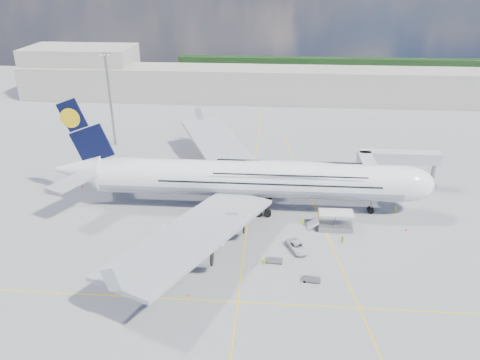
# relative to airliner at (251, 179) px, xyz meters

# --- Properties ---
(ground) EXTENTS (300.00, 300.00, 0.00)m
(ground) POSITION_rel_airliner_xyz_m (-0.26, -10.00, -6.87)
(ground) COLOR gray
(ground) RESTS_ON ground
(taxi_line_main) EXTENTS (0.25, 220.00, 0.01)m
(taxi_line_main) POSITION_rel_airliner_xyz_m (-0.26, -10.00, -6.86)
(taxi_line_main) COLOR yellow
(taxi_line_main) RESTS_ON ground
(taxi_line_cross) EXTENTS (120.00, 0.25, 0.01)m
(taxi_line_cross) POSITION_rel_airliner_xyz_m (-0.26, -30.00, -6.86)
(taxi_line_cross) COLOR yellow
(taxi_line_cross) RESTS_ON ground
(taxi_line_diag) EXTENTS (14.16, 99.06, 0.01)m
(taxi_line_diag) POSITION_rel_airliner_xyz_m (13.74, -0.00, -6.86)
(taxi_line_diag) COLOR yellow
(taxi_line_diag) RESTS_ON ground
(airliner) EXTENTS (77.26, 79.15, 23.71)m
(airliner) POSITION_rel_airliner_xyz_m (0.00, 0.00, 0.00)
(airliner) COLOR white
(airliner) RESTS_ON ground
(jet_bridge) EXTENTS (18.80, 12.10, 8.50)m
(jet_bridge) POSITION_rel_airliner_xyz_m (29.55, 10.94, -0.02)
(jet_bridge) COLOR #B7B7BC
(jet_bridge) RESTS_ON ground
(cargo_loader) EXTENTS (8.53, 3.20, 3.67)m
(cargo_loader) POSITION_rel_airliner_xyz_m (16.56, -7.11, -5.62)
(cargo_loader) COLOR silver
(cargo_loader) RESTS_ON ground
(light_mast) EXTENTS (3.00, 0.70, 25.50)m
(light_mast) POSITION_rel_airliner_xyz_m (-40.26, 35.00, 6.34)
(light_mast) COLOR gray
(light_mast) RESTS_ON ground
(terminal) EXTENTS (180.00, 16.00, 12.00)m
(terminal) POSITION_rel_airliner_xyz_m (-0.26, 85.00, -0.87)
(terminal) COLOR #B2AD9E
(terminal) RESTS_ON ground
(hangar) EXTENTS (40.00, 22.00, 18.00)m
(hangar) POSITION_rel_airliner_xyz_m (-70.26, 90.00, 2.13)
(hangar) COLOR #B2AD9E
(hangar) RESTS_ON ground
(tree_line) EXTENTS (160.00, 6.00, 8.00)m
(tree_line) POSITION_rel_airliner_xyz_m (39.74, 130.00, -2.87)
(tree_line) COLOR #193814
(tree_line) RESTS_ON ground
(dolly_row_a) EXTENTS (3.55, 2.23, 0.49)m
(dolly_row_a) POSITION_rel_airliner_xyz_m (-13.49, -12.92, -6.49)
(dolly_row_a) COLOR gray
(dolly_row_a) RESTS_ON ground
(dolly_row_b) EXTENTS (3.40, 2.02, 2.06)m
(dolly_row_b) POSITION_rel_airliner_xyz_m (-14.72, -15.15, -5.76)
(dolly_row_b) COLOR gray
(dolly_row_b) RESTS_ON ground
(dolly_row_c) EXTENTS (3.17, 2.06, 1.86)m
(dolly_row_c) POSITION_rel_airliner_xyz_m (-11.03, -14.98, -5.87)
(dolly_row_c) COLOR gray
(dolly_row_c) RESTS_ON ground
(dolly_back) EXTENTS (2.74, 1.60, 1.67)m
(dolly_back) POSITION_rel_airliner_xyz_m (-15.17, -11.49, -5.97)
(dolly_back) COLOR gray
(dolly_back) RESTS_ON ground
(dolly_nose_far) EXTENTS (3.13, 2.02, 0.43)m
(dolly_nose_far) POSITION_rel_airliner_xyz_m (11.21, -23.90, -6.54)
(dolly_nose_far) COLOR gray
(dolly_nose_far) RESTS_ON ground
(dolly_nose_near) EXTENTS (3.18, 1.92, 0.44)m
(dolly_nose_near) POSITION_rel_airliner_xyz_m (5.04, -19.05, -6.53)
(dolly_nose_near) COLOR gray
(dolly_nose_near) RESTS_ON ground
(baggage_tug) EXTENTS (3.07, 1.83, 1.80)m
(baggage_tug) POSITION_rel_airliner_xyz_m (-5.47, -14.26, -6.07)
(baggage_tug) COLOR white
(baggage_tug) RESTS_ON ground
(catering_truck_inner) EXTENTS (7.48, 3.65, 4.29)m
(catering_truck_inner) POSITION_rel_airliner_xyz_m (-7.80, 22.98, -4.84)
(catering_truck_inner) COLOR gray
(catering_truck_inner) RESTS_ON ground
(catering_truck_outer) EXTENTS (6.62, 5.25, 3.64)m
(catering_truck_outer) POSITION_rel_airliner_xyz_m (-13.29, 34.11, -5.18)
(catering_truck_outer) COLOR gray
(catering_truck_outer) RESTS_ON ground
(service_van) EXTENTS (4.39, 5.88, 1.48)m
(service_van) POSITION_rel_airliner_xyz_m (9.19, -15.14, -6.13)
(service_van) COLOR silver
(service_van) RESTS_ON ground
(crew_nose) EXTENTS (0.70, 0.75, 1.73)m
(crew_nose) POSITION_rel_airliner_xyz_m (29.83, 0.21, -6.01)
(crew_nose) COLOR #D9FF1A
(crew_nose) RESTS_ON ground
(crew_loader) EXTENTS (1.02, 0.98, 1.65)m
(crew_loader) POSITION_rel_airliner_xyz_m (17.51, -12.35, -6.04)
(crew_loader) COLOR #ABE418
(crew_loader) RESTS_ON ground
(crew_wing) EXTENTS (0.92, 1.13, 1.80)m
(crew_wing) POSITION_rel_airliner_xyz_m (-5.56, -14.33, -5.97)
(crew_wing) COLOR #CDE317
(crew_wing) RESTS_ON ground
(crew_van) EXTENTS (0.86, 0.88, 1.53)m
(crew_van) POSITION_rel_airliner_xyz_m (10.63, -5.69, -6.10)
(crew_van) COLOR #BCEA18
(crew_van) RESTS_ON ground
(crew_tug) EXTENTS (1.26, 0.95, 1.73)m
(crew_tug) POSITION_rel_airliner_xyz_m (3.34, -20.41, -6.01)
(crew_tug) COLOR #ABE418
(crew_tug) RESTS_ON ground
(cone_nose) EXTENTS (0.45, 0.45, 0.57)m
(cone_nose) POSITION_rel_airliner_xyz_m (30.32, -6.73, -6.59)
(cone_nose) COLOR #EA570C
(cone_nose) RESTS_ON ground
(cone_wing_left_inner) EXTENTS (0.39, 0.39, 0.50)m
(cone_wing_left_inner) POSITION_rel_airliner_xyz_m (-13.03, 12.64, -6.63)
(cone_wing_left_inner) COLOR #EA570C
(cone_wing_left_inner) RESTS_ON ground
(cone_wing_left_outer) EXTENTS (0.40, 0.40, 0.51)m
(cone_wing_left_outer) POSITION_rel_airliner_xyz_m (-15.87, 22.53, -6.62)
(cone_wing_left_outer) COLOR #EA570C
(cone_wing_left_outer) RESTS_ON ground
(cone_wing_right_inner) EXTENTS (0.39, 0.39, 0.50)m
(cone_wing_right_inner) POSITION_rel_airliner_xyz_m (-9.98, -20.57, -6.63)
(cone_wing_right_inner) COLOR #EA570C
(cone_wing_right_inner) RESTS_ON ground
(cone_wing_right_outer) EXTENTS (0.40, 0.40, 0.51)m
(cone_wing_right_outer) POSITION_rel_airliner_xyz_m (-8.04, -29.18, -6.62)
(cone_wing_right_outer) COLOR #EA570C
(cone_wing_right_outer) RESTS_ON ground
(cone_tail) EXTENTS (0.37, 0.37, 0.48)m
(cone_tail) POSITION_rel_airliner_xyz_m (-39.10, 7.27, -6.64)
(cone_tail) COLOR #EA570C
(cone_tail) RESTS_ON ground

